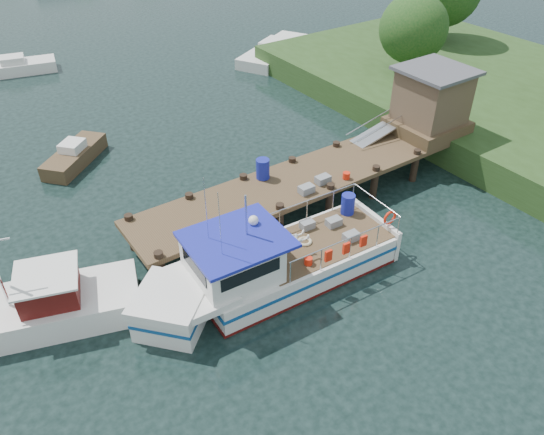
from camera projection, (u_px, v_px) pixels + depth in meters
ground_plane at (271, 217)px, 22.06m from camera, size 160.00×160.00×0.00m
near_shore at (540, 87)px, 28.14m from camera, size 16.00×30.00×7.76m
dock at (391, 129)px, 23.75m from camera, size 16.60×3.00×4.78m
lobster_boat at (265, 267)px, 18.20m from camera, size 10.14×3.39×4.84m
work_boat at (27, 310)px, 16.90m from camera, size 7.58×4.16×4.01m
moored_rowboat at (75, 155)px, 25.46m from camera, size 3.81×3.61×1.14m
moored_b at (14, 67)px, 35.13m from camera, size 5.45×2.83×1.15m
moored_c at (276, 51)px, 37.78m from camera, size 7.60×5.66×1.15m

